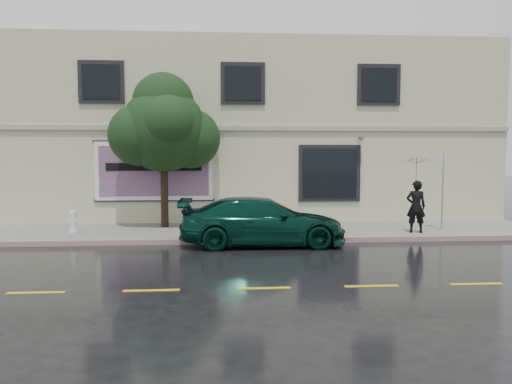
{
  "coord_description": "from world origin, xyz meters",
  "views": [
    {
      "loc": [
        -0.85,
        -13.21,
        2.68
      ],
      "look_at": [
        0.27,
        2.2,
        1.48
      ],
      "focal_mm": 35.0,
      "sensor_mm": 36.0,
      "label": 1
    }
  ],
  "objects": [
    {
      "name": "building",
      "position": [
        0.0,
        9.0,
        3.5
      ],
      "size": [
        20.0,
        8.12,
        7.0
      ],
      "color": "beige",
      "rests_on": "ground"
    },
    {
      "name": "billboard",
      "position": [
        -3.2,
        4.92,
        2.05
      ],
      "size": [
        4.3,
        0.16,
        2.2
      ],
      "color": "white",
      "rests_on": "ground"
    },
    {
      "name": "street_tree",
      "position": [
        -2.75,
        4.07,
        3.48
      ],
      "size": [
        2.89,
        2.89,
        4.79
      ],
      "color": "black",
      "rests_on": "sidewalk"
    },
    {
      "name": "car",
      "position": [
        0.39,
        1.2,
        0.7
      ],
      "size": [
        4.83,
        2.17,
        1.4
      ],
      "primitive_type": "imported",
      "rotation": [
        0.0,
        0.0,
        1.56
      ],
      "color": "#072F23",
      "rests_on": "ground"
    },
    {
      "name": "umbrella",
      "position": [
        5.4,
        2.21,
        2.2
      ],
      "size": [
        1.3,
        1.3,
        0.74
      ],
      "primitive_type": "imported",
      "rotation": [
        0.0,
        0.0,
        0.37
      ],
      "color": "black",
      "rests_on": "pedestrian"
    },
    {
      "name": "ground",
      "position": [
        0.0,
        0.0,
        0.0
      ],
      "size": [
        90.0,
        90.0,
        0.0
      ],
      "primitive_type": "plane",
      "color": "black",
      "rests_on": "ground"
    },
    {
      "name": "curb",
      "position": [
        0.0,
        1.5,
        0.07
      ],
      "size": [
        20.0,
        0.18,
        0.16
      ],
      "primitive_type": "cube",
      "color": "gray",
      "rests_on": "ground"
    },
    {
      "name": "fire_hydrant",
      "position": [
        -5.54,
        3.0,
        0.51
      ],
      "size": [
        0.3,
        0.28,
        0.73
      ],
      "rotation": [
        0.0,
        0.0,
        -0.09
      ],
      "color": "silver",
      "rests_on": "sidewalk"
    },
    {
      "name": "pedestrian",
      "position": [
        5.4,
        2.21,
        0.99
      ],
      "size": [
        0.67,
        0.5,
        1.68
      ],
      "primitive_type": "imported",
      "rotation": [
        0.0,
        0.0,
        2.97
      ],
      "color": "black",
      "rests_on": "sidewalk"
    },
    {
      "name": "sidewalk",
      "position": [
        0.0,
        3.25,
        0.07
      ],
      "size": [
        20.0,
        3.5,
        0.15
      ],
      "primitive_type": "cube",
      "color": "gray",
      "rests_on": "ground"
    },
    {
      "name": "road_marking",
      "position": [
        0.0,
        -3.5,
        0.01
      ],
      "size": [
        19.0,
        0.12,
        0.01
      ],
      "primitive_type": "cube",
      "color": "gold",
      "rests_on": "ground"
    },
    {
      "name": "sign_pole",
      "position": [
        6.51,
        2.74,
        1.69
      ],
      "size": [
        0.31,
        0.07,
        2.55
      ],
      "rotation": [
        0.0,
        0.0,
        0.16
      ],
      "color": "#9A9EA3",
      "rests_on": "sidewalk"
    }
  ]
}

